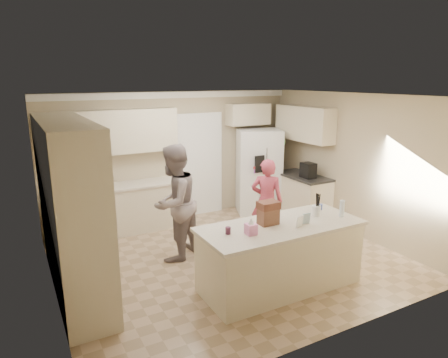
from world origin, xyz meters
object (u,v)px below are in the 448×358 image
dollhouse_body (268,216)px  teen_boy (174,203)px  refrigerator (259,171)px  coffee_maker (308,170)px  teen_girl (267,201)px  island_base (280,257)px  utensil_crock (316,211)px  tissue_box (251,229)px

dollhouse_body → teen_boy: bearing=118.0°
refrigerator → teen_boy: bearing=-130.3°
coffee_maker → dollhouse_body: bearing=-140.7°
refrigerator → teen_girl: size_ratio=1.18×
refrigerator → dollhouse_body: size_ratio=6.92×
island_base → teen_girl: 1.60m
refrigerator → coffee_maker: size_ratio=6.00×
refrigerator → teen_girl: bearing=-97.0°
coffee_maker → teen_boy: 3.00m
refrigerator → teen_girl: refrigerator is taller
teen_boy → dollhouse_body: bearing=82.2°
refrigerator → utensil_crock: refrigerator is taller
teen_boy → coffee_maker: bearing=150.5°
refrigerator → dollhouse_body: bearing=-99.6°
coffee_maker → teen_boy: teen_boy is taller
refrigerator → dollhouse_body: (-1.69, -2.81, 0.14)m
island_base → tissue_box: size_ratio=15.71×
utensil_crock → teen_girl: teen_girl is taller
teen_girl → island_base: bearing=103.9°
tissue_box → dollhouse_body: size_ratio=0.54×
refrigerator → coffee_maker: (0.51, -1.01, 0.17)m
utensil_crock → dollhouse_body: bearing=176.4°
coffee_maker → tissue_box: bearing=-142.4°
coffee_maker → teen_girl: (-1.33, -0.51, -0.31)m
coffee_maker → teen_boy: (-2.98, -0.33, -0.14)m
utensil_crock → teen_boy: (-1.58, 1.52, -0.07)m
island_base → utensil_crock: (0.65, 0.05, 0.56)m
island_base → tissue_box: bearing=-169.7°
tissue_box → teen_boy: bearing=102.9°
island_base → utensil_crock: 0.86m
teen_boy → utensil_crock: bearing=100.3°
island_base → teen_girl: teen_girl is taller
dollhouse_body → teen_girl: teen_girl is taller
island_base → utensil_crock: utensil_crock is taller
dollhouse_body → island_base: bearing=-33.7°
dollhouse_body → teen_girl: size_ratio=0.17×
refrigerator → tissue_box: 3.66m
refrigerator → teen_boy: 2.80m
refrigerator → coffee_maker: 1.14m
island_base → utensil_crock: size_ratio=14.67×
coffee_maker → tissue_box: 3.28m
coffee_maker → dollhouse_body: size_ratio=1.15×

